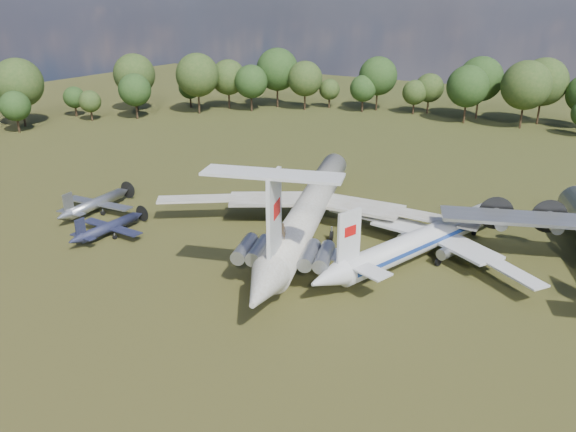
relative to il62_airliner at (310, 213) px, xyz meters
The scene contains 6 objects.
ground 6.05m from the il62_airliner, 147.08° to the right, with size 300.00×300.00×0.00m, color #273B13.
il62_airliner is the anchor object (origin of this frame).
tu104_jet 16.11m from the il62_airliner, ahead, with size 30.39×40.53×4.05m, color silver, non-canonical shape.
small_prop_west 26.97m from the il62_airliner, 145.82° to the right, with size 9.98×13.62×2.00m, color #161B31, non-canonical shape.
small_prop_northwest 32.16m from the il62_airliner, 161.95° to the right, with size 11.52×15.71×2.30m, color #929499, non-canonical shape.
person_on_il62 16.04m from the il62_airliner, 72.46° to the right, with size 0.70×0.46×1.91m, color brown.
Camera 1 is at (38.00, -59.06, 29.96)m, focal length 35.00 mm.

